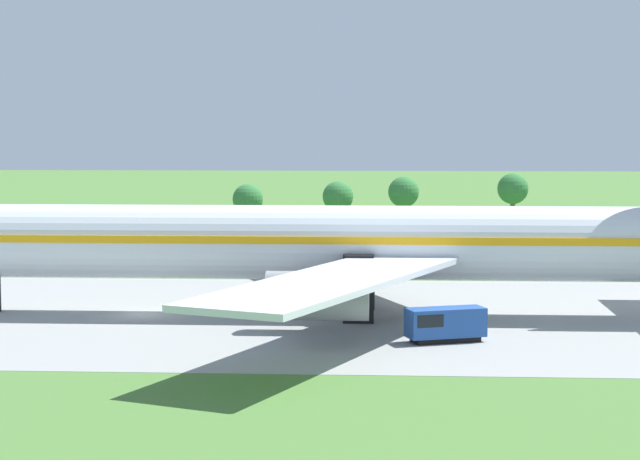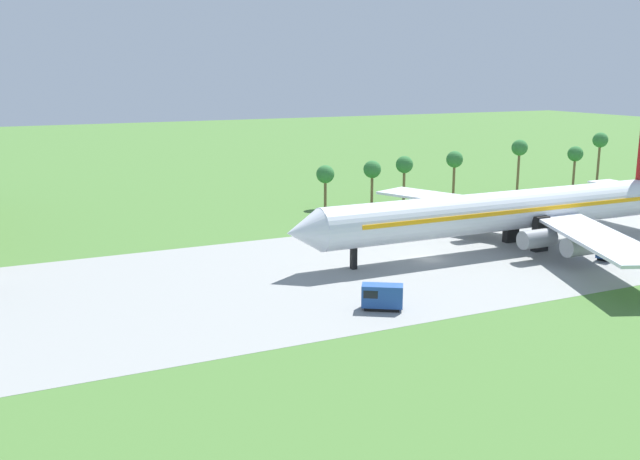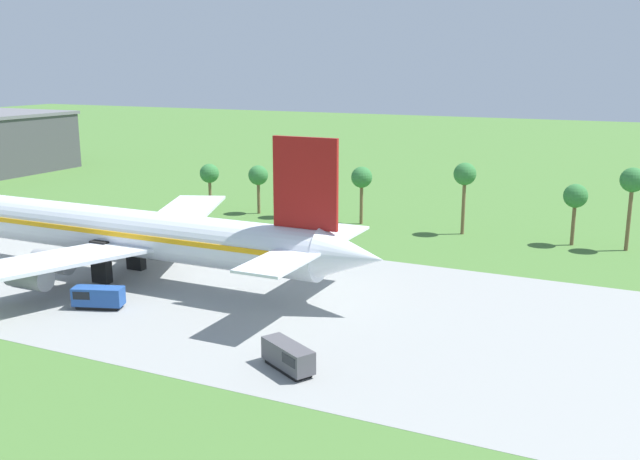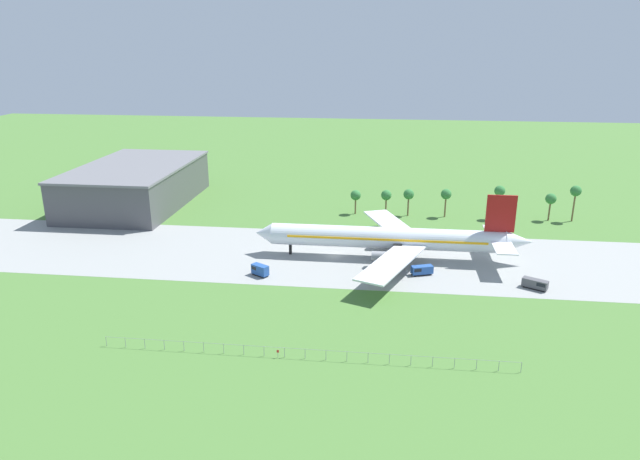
# 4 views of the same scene
# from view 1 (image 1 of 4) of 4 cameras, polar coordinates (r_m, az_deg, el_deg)

# --- Properties ---
(ground_plane) EXTENTS (600.00, 600.00, 0.00)m
(ground_plane) POSITION_cam_1_polar(r_m,az_deg,el_deg) (95.83, -8.78, -4.14)
(ground_plane) COLOR #477233
(taxiway_strip) EXTENTS (320.00, 44.00, 0.02)m
(taxiway_strip) POSITION_cam_1_polar(r_m,az_deg,el_deg) (95.83, -8.78, -4.14)
(taxiway_strip) COLOR gray
(taxiway_strip) RESTS_ON ground_plane
(jet_airliner) EXTENTS (76.27, 61.67, 19.16)m
(jet_airliner) POSITION_cam_1_polar(r_m,az_deg,el_deg) (93.41, 1.05, -0.66)
(jet_airliner) COLOR silver
(jet_airliner) RESTS_ON ground_plane
(fuel_truck) EXTENTS (5.96, 3.75, 2.46)m
(fuel_truck) POSITION_cam_1_polar(r_m,az_deg,el_deg) (83.12, 6.08, -4.61)
(fuel_truck) COLOR black
(fuel_truck) RESTS_ON ground_plane
(palm_tree_row) EXTENTS (76.64, 3.60, 12.34)m
(palm_tree_row) POSITION_cam_1_polar(r_m,az_deg,el_deg) (136.43, 11.36, 1.97)
(palm_tree_row) COLOR brown
(palm_tree_row) RESTS_ON ground_plane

